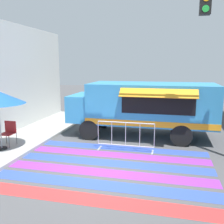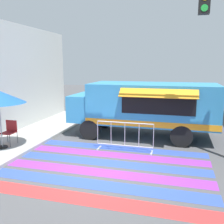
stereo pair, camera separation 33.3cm
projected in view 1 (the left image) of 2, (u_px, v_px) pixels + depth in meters
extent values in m
plane|color=#4C4C4F|center=(108.00, 169.00, 7.62)|extent=(60.00, 60.00, 0.00)
cube|color=red|center=(89.00, 199.00, 5.92)|extent=(6.40, 0.56, 0.01)
cube|color=#334FB2|center=(98.00, 185.00, 6.65)|extent=(6.40, 0.56, 0.01)
cube|color=purple|center=(106.00, 173.00, 7.38)|extent=(6.40, 0.56, 0.01)
cube|color=#334FB2|center=(111.00, 163.00, 8.10)|extent=(6.40, 0.56, 0.01)
cube|color=purple|center=(116.00, 155.00, 8.83)|extent=(6.40, 0.56, 0.01)
cube|color=#334FB2|center=(121.00, 148.00, 9.56)|extent=(6.40, 0.56, 0.01)
cube|color=#338CBF|center=(152.00, 103.00, 10.84)|extent=(5.34, 2.33, 1.70)
cube|color=#338CBF|center=(93.00, 107.00, 11.50)|extent=(1.88, 2.15, 1.15)
cube|color=#1E232D|center=(75.00, 100.00, 11.64)|extent=(0.06, 1.87, 0.44)
cube|color=black|center=(158.00, 105.00, 9.62)|extent=(2.83, 0.03, 0.77)
cube|color=orange|center=(158.00, 93.00, 9.34)|extent=(2.93, 0.43, 0.31)
cube|color=orange|center=(149.00, 124.00, 9.85)|extent=(5.34, 0.01, 0.24)
cylinder|color=black|center=(89.00, 130.00, 10.58)|extent=(0.85, 0.22, 0.85)
cylinder|color=black|center=(103.00, 119.00, 12.64)|extent=(0.85, 0.22, 0.85)
cylinder|color=black|center=(181.00, 136.00, 9.74)|extent=(0.85, 0.22, 0.85)
cylinder|color=black|center=(180.00, 123.00, 11.79)|extent=(0.85, 0.22, 0.85)
cylinder|color=green|center=(206.00, 9.00, 7.31)|extent=(0.20, 0.02, 0.20)
cylinder|color=black|center=(2.00, 148.00, 9.08)|extent=(0.36, 0.36, 0.06)
cylinder|color=#B2B2B7|center=(0.00, 121.00, 8.88)|extent=(0.04, 0.04, 2.14)
cylinder|color=#4C4C51|center=(9.00, 142.00, 9.17)|extent=(0.02, 0.02, 0.45)
cylinder|color=#4C4C51|center=(6.00, 138.00, 9.70)|extent=(0.02, 0.02, 0.45)
cylinder|color=#4C4C51|center=(17.00, 139.00, 9.60)|extent=(0.02, 0.02, 0.45)
cube|color=#B22626|center=(7.00, 134.00, 9.39)|extent=(0.47, 0.47, 0.03)
cube|color=#B22626|center=(10.00, 126.00, 9.55)|extent=(0.47, 0.03, 0.43)
cylinder|color=#B7BABF|center=(126.00, 123.00, 9.11)|extent=(2.10, 0.04, 0.04)
cylinder|color=#B7BABF|center=(125.00, 145.00, 9.27)|extent=(2.10, 0.04, 0.04)
cylinder|color=#B7BABF|center=(98.00, 132.00, 9.43)|extent=(0.02, 0.02, 0.87)
cylinder|color=#B7BABF|center=(112.00, 133.00, 9.31)|extent=(0.02, 0.02, 0.87)
cylinder|color=#B7BABF|center=(126.00, 134.00, 9.19)|extent=(0.02, 0.02, 0.87)
cylinder|color=#B7BABF|center=(140.00, 135.00, 9.07)|extent=(0.02, 0.02, 0.87)
cylinder|color=#B7BABF|center=(154.00, 136.00, 8.95)|extent=(0.02, 0.02, 0.87)
cube|color=#B7BABF|center=(100.00, 148.00, 9.53)|extent=(0.06, 0.44, 0.03)
cube|color=#B7BABF|center=(152.00, 152.00, 9.08)|extent=(0.06, 0.44, 0.03)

